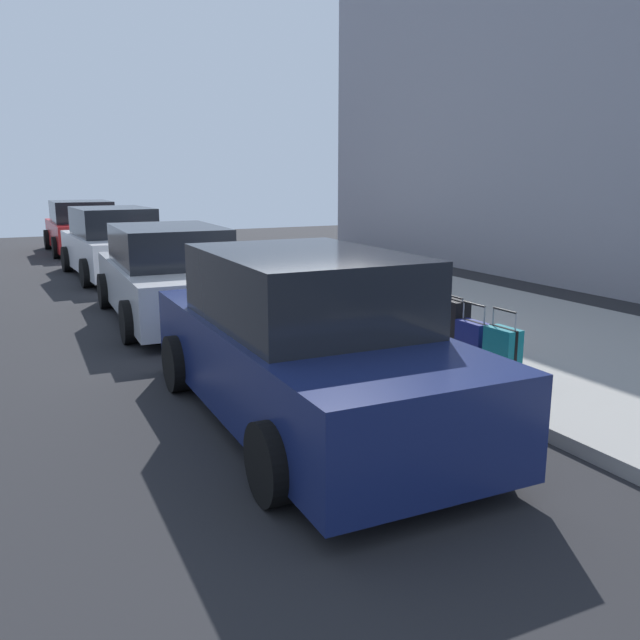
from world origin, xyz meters
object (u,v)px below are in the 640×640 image
(suitcase_maroon_4, at_px, (405,316))
(suitcase_teal_0, at_px, (502,351))
(bollard_post, at_px, (324,285))
(suitcase_silver_6, at_px, (372,301))
(fire_hydrant, at_px, (345,291))
(suitcase_navy_1, at_px, (472,342))
(suitcase_olive_5, at_px, (392,313))
(parked_car_white_2, at_px, (114,245))
(suitcase_red_3, at_px, (428,319))
(parked_car_navy_0, at_px, (304,344))
(suitcase_black_2, at_px, (454,327))
(parked_car_silver_1, at_px, (170,276))
(parked_car_red_3, at_px, (82,228))

(suitcase_maroon_4, bearing_deg, suitcase_teal_0, -178.84)
(bollard_post, bearing_deg, suitcase_silver_6, -172.66)
(suitcase_maroon_4, relative_size, fire_hydrant, 0.95)
(suitcase_navy_1, bearing_deg, suitcase_teal_0, -179.74)
(suitcase_olive_5, distance_m, suitcase_silver_6, 0.55)
(suitcase_olive_5, relative_size, suitcase_silver_6, 0.89)
(parked_car_white_2, bearing_deg, suitcase_red_3, -164.72)
(suitcase_silver_6, xyz_separation_m, parked_car_navy_0, (-2.98, 2.56, 0.29))
(suitcase_maroon_4, relative_size, parked_car_navy_0, 0.15)
(suitcase_navy_1, height_order, suitcase_red_3, suitcase_red_3)
(suitcase_black_2, bearing_deg, fire_hydrant, 1.36)
(suitcase_red_3, relative_size, fire_hydrant, 1.31)
(fire_hydrant, bearing_deg, parked_car_navy_0, 146.18)
(bollard_post, distance_m, parked_car_white_2, 6.88)
(suitcase_navy_1, height_order, parked_car_silver_1, parked_car_silver_1)
(suitcase_black_2, distance_m, bollard_post, 3.31)
(suitcase_black_2, height_order, suitcase_silver_6, suitcase_silver_6)
(suitcase_teal_0, relative_size, parked_car_silver_1, 0.17)
(parked_car_navy_0, height_order, parked_car_silver_1, parked_car_navy_0)
(suitcase_red_3, height_order, fire_hydrant, suitcase_red_3)
(parked_car_red_3, bearing_deg, suitcase_navy_1, -171.11)
(fire_hydrant, distance_m, bollard_post, 0.52)
(suitcase_navy_1, distance_m, suitcase_maroon_4, 1.43)
(suitcase_black_2, bearing_deg, bollard_post, 3.75)
(parked_car_silver_1, distance_m, parked_car_white_2, 5.41)
(suitcase_olive_5, relative_size, bollard_post, 0.99)
(suitcase_maroon_4, distance_m, parked_car_silver_1, 4.21)
(suitcase_maroon_4, distance_m, parked_car_white_2, 9.16)
(parked_car_silver_1, bearing_deg, parked_car_navy_0, -180.00)
(parked_car_white_2, xyz_separation_m, parked_car_red_3, (5.76, -0.00, -0.02))
(suitcase_red_3, xyz_separation_m, suitcase_silver_6, (1.53, -0.03, -0.01))
(suitcase_olive_5, height_order, parked_car_red_3, parked_car_red_3)
(suitcase_navy_1, distance_m, suitcase_olive_5, 1.95)
(bollard_post, bearing_deg, suitcase_navy_1, -178.34)
(suitcase_teal_0, xyz_separation_m, bollard_post, (4.33, 0.11, 0.14))
(suitcase_olive_5, distance_m, parked_car_silver_1, 3.90)
(suitcase_black_2, bearing_deg, parked_car_red_3, 9.55)
(suitcase_olive_5, height_order, parked_car_silver_1, parked_car_silver_1)
(suitcase_teal_0, distance_m, suitcase_red_3, 1.49)
(fire_hydrant, bearing_deg, suitcase_teal_0, 179.44)
(bollard_post, distance_m, parked_car_navy_0, 4.92)
(suitcase_navy_1, xyz_separation_m, suitcase_maroon_4, (1.43, 0.04, 0.06))
(suitcase_maroon_4, height_order, parked_car_red_3, parked_car_red_3)
(suitcase_black_2, bearing_deg, suitcase_silver_6, 1.37)
(suitcase_red_3, bearing_deg, parked_car_silver_1, 33.22)
(suitcase_black_2, bearing_deg, suitcase_red_3, 9.05)
(bollard_post, height_order, parked_car_white_2, parked_car_white_2)
(suitcase_olive_5, bearing_deg, suitcase_silver_6, 3.09)
(parked_car_red_3, bearing_deg, suitcase_black_2, -170.45)
(suitcase_teal_0, bearing_deg, parked_car_navy_0, 89.15)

